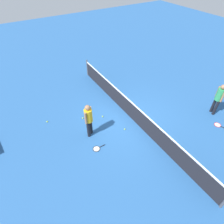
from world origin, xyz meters
name	(u,v)px	position (x,y,z in m)	size (l,w,h in m)	color
ground_plane	(132,119)	(0.00, 0.00, 0.00)	(40.00, 40.00, 0.00)	#265693
court_net	(133,111)	(0.00, 0.00, 0.50)	(10.09, 0.09, 1.07)	#4C4C51
player_near_side	(89,118)	(-0.14, -2.24, 1.01)	(0.47, 0.47, 1.70)	black
player_far_side	(219,97)	(1.79, 3.81, 1.01)	(0.51, 0.45, 1.70)	black
tennis_racket_near_player	(97,149)	(0.75, -2.37, 0.01)	(0.32, 0.59, 0.03)	black
tennis_racket_far_player	(218,125)	(2.54, 3.28, 0.01)	(0.61, 0.39, 0.03)	red
tennis_ball_near_player	(83,118)	(-1.29, -2.10, 0.03)	(0.07, 0.07, 0.07)	#C6E033
tennis_ball_by_net	(103,117)	(-0.86, -1.20, 0.03)	(0.07, 0.07, 0.07)	#C6E033
tennis_ball_midcourt	(125,129)	(0.44, -0.73, 0.03)	(0.07, 0.07, 0.07)	#C6E033
tennis_ball_baseline	(47,122)	(-1.95, -3.70, 0.03)	(0.07, 0.07, 0.07)	#C6E033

